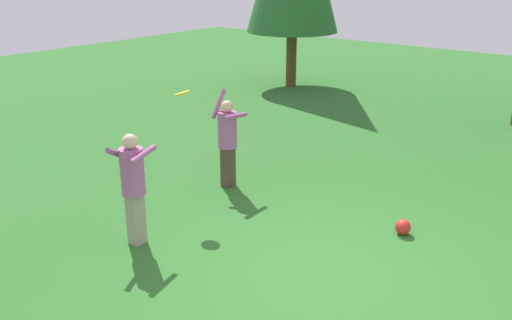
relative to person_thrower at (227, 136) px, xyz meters
name	(u,v)px	position (x,y,z in m)	size (l,w,h in m)	color
ground_plane	(325,275)	(3.05, -1.55, -0.96)	(40.00, 40.00, 0.00)	#2D6B28
person_thrower	(227,136)	(0.00, 0.00, 0.00)	(0.49, 0.56, 1.77)	#4C382D
person_catcher	(133,180)	(0.40, -2.49, 0.04)	(0.62, 0.67, 1.68)	gray
frisbee	(182,93)	(-0.02, -1.05, 0.97)	(0.34, 0.34, 0.10)	yellow
ball_red	(403,227)	(3.35, 0.19, -0.84)	(0.24, 0.24, 0.24)	red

